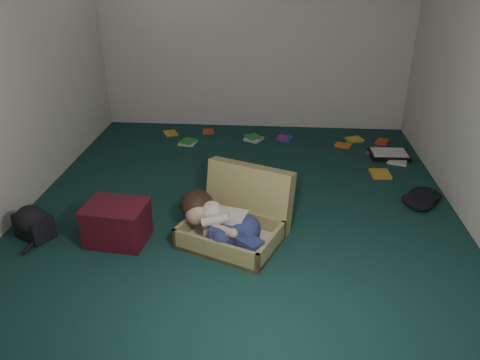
# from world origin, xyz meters

# --- Properties ---
(floor) EXTENTS (4.50, 4.50, 0.00)m
(floor) POSITION_xyz_m (0.00, 0.00, 0.00)
(floor) COLOR #133632
(floor) RESTS_ON ground
(wall_back) EXTENTS (4.50, 0.00, 4.50)m
(wall_back) POSITION_xyz_m (0.00, 2.25, 1.30)
(wall_back) COLOR silver
(wall_back) RESTS_ON ground
(wall_front) EXTENTS (4.50, 0.00, 4.50)m
(wall_front) POSITION_xyz_m (0.00, -2.25, 1.30)
(wall_front) COLOR silver
(wall_front) RESTS_ON ground
(wall_left) EXTENTS (0.00, 4.50, 4.50)m
(wall_left) POSITION_xyz_m (-2.00, 0.00, 1.30)
(wall_left) COLOR silver
(wall_left) RESTS_ON ground
(suitcase) EXTENTS (1.00, 0.99, 0.57)m
(suitcase) POSITION_xyz_m (0.01, -0.49, 0.17)
(suitcase) COLOR #9E9357
(suitcase) RESTS_ON floor
(person) EXTENTS (0.75, 0.62, 0.35)m
(person) POSITION_xyz_m (-0.11, -0.65, 0.21)
(person) COLOR beige
(person) RESTS_ON suitcase
(maroon_bin) EXTENTS (0.53, 0.44, 0.34)m
(maroon_bin) POSITION_xyz_m (-0.98, -0.66, 0.17)
(maroon_bin) COLOR #4C0F1A
(maroon_bin) RESTS_ON floor
(backpack) EXTENTS (0.48, 0.45, 0.23)m
(backpack) POSITION_xyz_m (-1.70, -0.66, 0.11)
(backpack) COLOR black
(backpack) RESTS_ON floor
(clothing_pile) EXTENTS (0.42, 0.35, 0.12)m
(clothing_pile) POSITION_xyz_m (1.65, 0.16, 0.06)
(clothing_pile) COLOR black
(clothing_pile) RESTS_ON floor
(paper_tray) EXTENTS (0.45, 0.34, 0.06)m
(paper_tray) POSITION_xyz_m (1.64, 1.30, 0.03)
(paper_tray) COLOR black
(paper_tray) RESTS_ON floor
(book_scatter) EXTENTS (2.99, 1.42, 0.02)m
(book_scatter) POSITION_xyz_m (0.62, 1.57, 0.01)
(book_scatter) COLOR gold
(book_scatter) RESTS_ON floor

